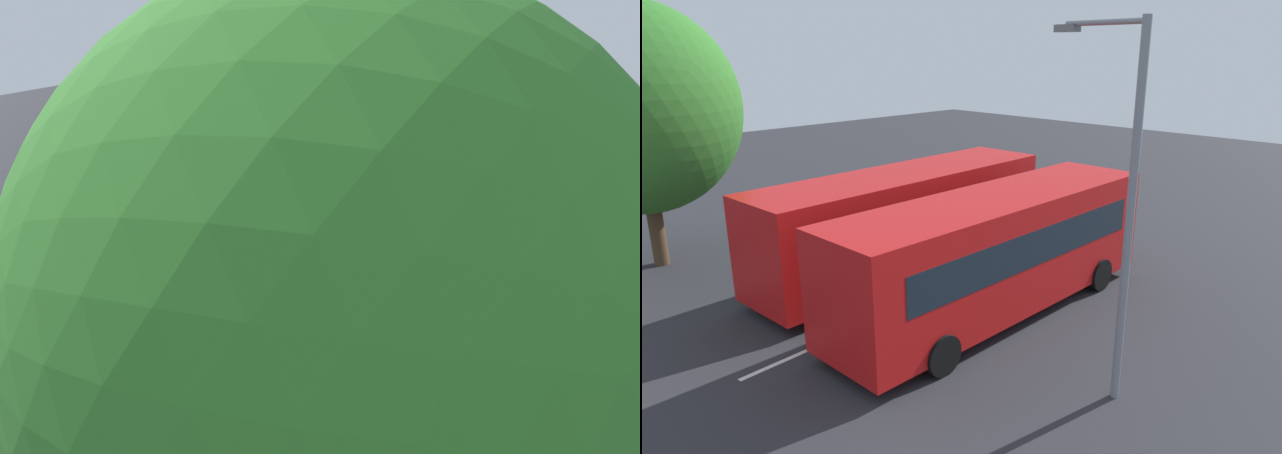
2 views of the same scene
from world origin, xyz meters
The scene contains 7 objects.
ground_plane centered at (0.00, 0.00, 0.00)m, with size 65.86×65.86×0.00m, color #2B2B30.
bus_far_left centered at (-0.41, -1.94, 1.67)m, with size 9.58×2.63×3.05m.
bus_center_left centered at (-0.22, 1.78, 1.67)m, with size 9.63×2.79×3.05m.
pedestrian centered at (6.02, -1.84, 1.04)m, with size 0.44×0.44×1.75m.
street_lamp centered at (-1.64, -5.87, 4.06)m, with size 0.78×2.27×7.01m.
depot_tree centered at (-5.10, 7.74, 4.75)m, with size 5.85×5.26×7.83m.
lane_stripe_outer_left centered at (0.00, 0.00, 0.00)m, with size 13.08×0.12×0.01m, color silver.
Camera 1 is at (-7.01, 11.22, 7.61)m, focal length 29.61 mm.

